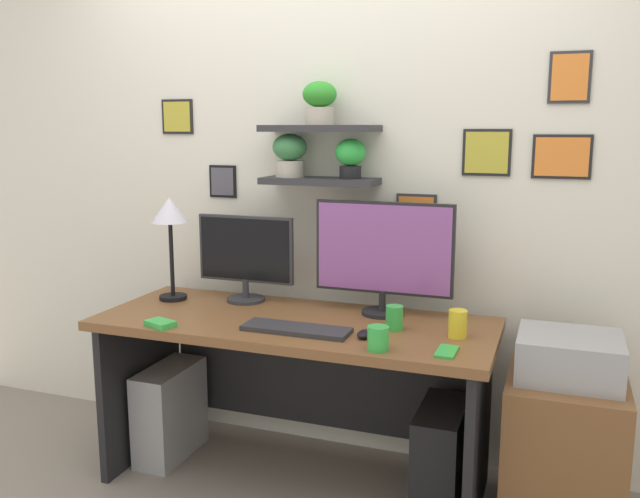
% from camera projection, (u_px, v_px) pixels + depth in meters
% --- Properties ---
extents(ground_plane, '(8.00, 8.00, 0.00)m').
position_uv_depth(ground_plane, '(295.00, 481.00, 2.98)').
color(ground_plane, gray).
extents(back_wall_assembly, '(4.40, 0.24, 2.70)m').
position_uv_depth(back_wall_assembly, '(329.00, 171.00, 3.14)').
color(back_wall_assembly, silver).
rests_on(back_wall_assembly, ground).
extents(desk, '(1.70, 0.68, 0.75)m').
position_uv_depth(desk, '(299.00, 361.00, 2.93)').
color(desk, brown).
rests_on(desk, ground).
extents(monitor_left, '(0.48, 0.18, 0.41)m').
position_uv_depth(monitor_left, '(246.00, 255.00, 3.12)').
color(monitor_left, '#2D2D33').
rests_on(monitor_left, desk).
extents(monitor_right, '(0.61, 0.18, 0.50)m').
position_uv_depth(monitor_right, '(383.00, 253.00, 2.89)').
color(monitor_right, black).
rests_on(monitor_right, desk).
extents(keyboard, '(0.44, 0.14, 0.02)m').
position_uv_depth(keyboard, '(296.00, 329.00, 2.68)').
color(keyboard, '#2D2D33').
rests_on(keyboard, desk).
extents(computer_mouse, '(0.06, 0.09, 0.03)m').
position_uv_depth(computer_mouse, '(365.00, 334.00, 2.60)').
color(computer_mouse, black).
rests_on(computer_mouse, desk).
extents(desk_lamp, '(0.17, 0.17, 0.49)m').
position_uv_depth(desk_lamp, '(170.00, 219.00, 3.11)').
color(desk_lamp, black).
rests_on(desk_lamp, desk).
extents(cell_phone, '(0.07, 0.14, 0.01)m').
position_uv_depth(cell_phone, '(447.00, 352.00, 2.42)').
color(cell_phone, green).
rests_on(cell_phone, desk).
extents(coffee_mug, '(0.08, 0.08, 0.09)m').
position_uv_depth(coffee_mug, '(378.00, 338.00, 2.45)').
color(coffee_mug, green).
rests_on(coffee_mug, desk).
extents(pen_cup, '(0.07, 0.07, 0.10)m').
position_uv_depth(pen_cup, '(394.00, 318.00, 2.69)').
color(pen_cup, green).
rests_on(pen_cup, desk).
extents(scissors_tray, '(0.14, 0.12, 0.02)m').
position_uv_depth(scissors_tray, '(160.00, 324.00, 2.75)').
color(scissors_tray, green).
rests_on(scissors_tray, desk).
extents(water_cup, '(0.07, 0.07, 0.11)m').
position_uv_depth(water_cup, '(458.00, 324.00, 2.59)').
color(water_cup, yellow).
rests_on(water_cup, desk).
extents(drawer_cabinet, '(0.44, 0.50, 0.62)m').
position_uv_depth(drawer_cabinet, '(562.00, 453.00, 2.60)').
color(drawer_cabinet, brown).
rests_on(drawer_cabinet, ground).
extents(printer, '(0.38, 0.34, 0.17)m').
position_uv_depth(printer, '(569.00, 357.00, 2.53)').
color(printer, '#9E9EA3').
rests_on(printer, drawer_cabinet).
extents(computer_tower_left, '(0.18, 0.40, 0.44)m').
position_uv_depth(computer_tower_left, '(170.00, 411.00, 3.18)').
color(computer_tower_left, '#99999E').
rests_on(computer_tower_left, ground).
extents(computer_tower_right, '(0.18, 0.40, 0.44)m').
position_uv_depth(computer_tower_right, '(440.00, 458.00, 2.74)').
color(computer_tower_right, black).
rests_on(computer_tower_right, ground).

